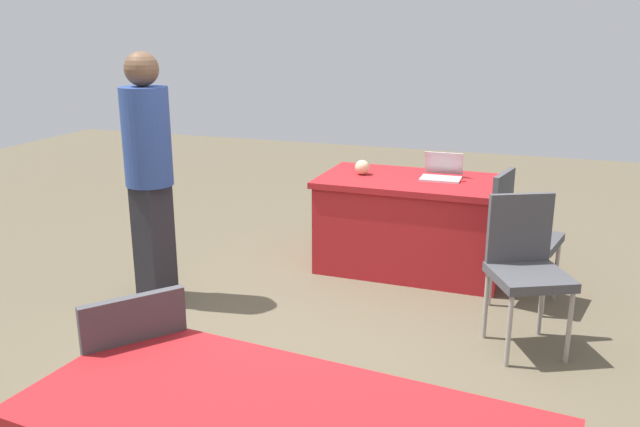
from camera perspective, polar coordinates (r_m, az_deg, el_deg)
The scene contains 9 objects.
ground_plane at distance 4.25m, azimuth -2.53°, elevation -11.81°, with size 14.40×14.40×0.00m, color brown.
table_foreground at distance 5.51m, azimuth 8.04°, elevation -0.89°, with size 1.55×0.91×0.78m.
chair_near_front at distance 4.29m, azimuth 17.50°, elevation -4.06°, with size 0.59×0.59×0.98m.
chair_tucked_right at distance 4.98m, azimuth 16.88°, elevation -1.29°, with size 0.52×0.52×0.97m.
chair_aisle at distance 2.97m, azimuth -16.22°, elevation -13.41°, with size 0.62×0.62×0.97m.
person_attendee_standing at distance 4.84m, azimuth -14.72°, elevation 4.08°, with size 0.36×0.36×1.82m.
laptop_silver at distance 5.44m, azimuth 10.56°, elevation 3.42°, with size 0.32×0.30×0.21m.
yarn_ball at distance 5.51m, azimuth 3.71°, elevation 4.04°, with size 0.12×0.12×0.12m, color beige.
scissors_red at distance 5.44m, azimuth 11.90°, elevation 2.95°, with size 0.18×0.04×0.01m, color red.
Camera 1 is at (-1.41, 3.48, 1.99)m, focal length 36.68 mm.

